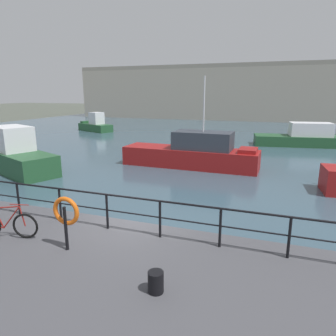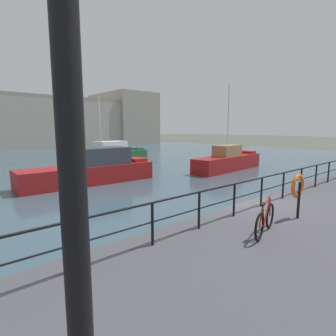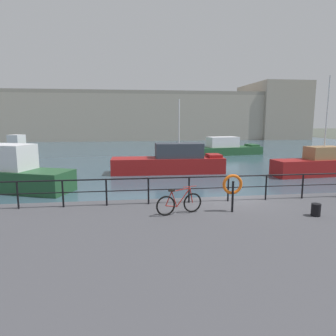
% 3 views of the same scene
% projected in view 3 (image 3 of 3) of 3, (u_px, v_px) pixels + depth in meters
% --- Properties ---
extents(ground_plane, '(240.00, 240.00, 0.00)m').
position_uv_depth(ground_plane, '(229.00, 217.00, 13.47)').
color(ground_plane, '#4C5147').
extents(water_basin, '(80.00, 60.00, 0.01)m').
position_uv_depth(water_basin, '(159.00, 150.00, 43.02)').
color(water_basin, '#385160').
rests_on(water_basin, ground_plane).
extents(quay_promenade, '(56.00, 13.00, 0.95)m').
position_uv_depth(quay_promenade, '(322.00, 286.00, 7.03)').
color(quay_promenade, '#47474C').
rests_on(quay_promenade, ground_plane).
extents(harbor_building, '(68.25, 17.06, 12.23)m').
position_uv_depth(harbor_building, '(171.00, 117.00, 67.39)').
color(harbor_building, '#A89E8E').
rests_on(harbor_building, ground_plane).
extents(moored_small_launch, '(9.04, 2.46, 5.87)m').
position_uv_depth(moored_small_launch, '(171.00, 161.00, 24.34)').
color(moored_small_launch, maroon).
rests_on(moored_small_launch, water_basin).
extents(moored_green_narrowboat, '(8.61, 2.56, 7.50)m').
position_uv_depth(moored_green_narrowboat, '(325.00, 165.00, 23.34)').
color(moored_green_narrowboat, maroon).
rests_on(moored_green_narrowboat, water_basin).
extents(moored_red_daysailer, '(10.09, 3.95, 2.17)m').
position_uv_depth(moored_red_daysailer, '(223.00, 148.00, 36.89)').
color(moored_red_daysailer, '#23512D').
rests_on(moored_red_daysailer, water_basin).
extents(moored_blue_motorboat, '(5.56, 3.85, 2.43)m').
position_uv_depth(moored_blue_motorboat, '(15.00, 148.00, 36.90)').
color(moored_blue_motorboat, '#23512D').
rests_on(moored_blue_motorboat, water_basin).
extents(moored_white_yacht, '(8.68, 5.22, 2.81)m').
position_uv_depth(moored_white_yacht, '(6.00, 174.00, 18.43)').
color(moored_white_yacht, '#23512D').
rests_on(moored_white_yacht, water_basin).
extents(quay_railing, '(24.80, 0.07, 1.08)m').
position_uv_depth(quay_railing, '(247.00, 183.00, 12.53)').
color(quay_railing, black).
rests_on(quay_railing, quay_promenade).
extents(parked_bicycle, '(1.73, 0.51, 0.98)m').
position_uv_depth(parked_bicycle, '(179.00, 203.00, 10.78)').
color(parked_bicycle, black).
rests_on(parked_bicycle, quay_promenade).
extents(mooring_bollard, '(0.32, 0.32, 0.44)m').
position_uv_depth(mooring_bollard, '(316.00, 210.00, 10.59)').
color(mooring_bollard, black).
rests_on(mooring_bollard, quay_promenade).
extents(life_ring_stand, '(0.75, 0.16, 1.40)m').
position_uv_depth(life_ring_stand, '(233.00, 186.00, 10.98)').
color(life_ring_stand, black).
rests_on(life_ring_stand, quay_promenade).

